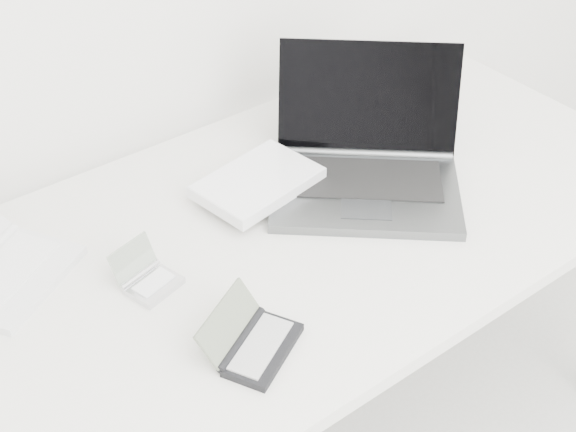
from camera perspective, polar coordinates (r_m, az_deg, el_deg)
desk at (r=1.59m, az=-0.01°, el=-1.89°), size 1.60×0.80×0.73m
laptop_large at (r=1.64m, az=3.72°, el=3.35°), size 0.58×0.50×0.25m
pda_silver at (r=1.44m, az=-9.97°, el=-4.37°), size 0.11×0.12×0.07m
palmtop_charcoal at (r=1.31m, az=-2.47°, el=-8.99°), size 0.19×0.18×0.07m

